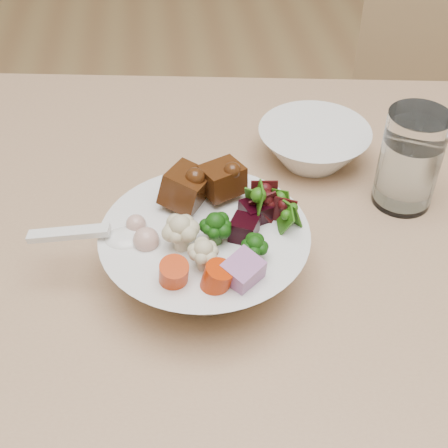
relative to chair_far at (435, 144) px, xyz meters
The scene contains 5 objects.
chair_far is the anchor object (origin of this frame).
food_bowl 0.79m from the chair_far, 134.28° to the right, with size 0.22×0.22×0.12m.
soup_spoon 0.86m from the chair_far, 139.29° to the right, with size 0.13×0.04×0.02m.
water_glass 0.58m from the chair_far, 121.52° to the right, with size 0.07×0.07×0.12m.
side_bowl 0.55m from the chair_far, 136.68° to the right, with size 0.15×0.15×0.05m, color white, non-canonical shape.
Camera 1 is at (-0.17, -0.31, 1.19)m, focal length 50.00 mm.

